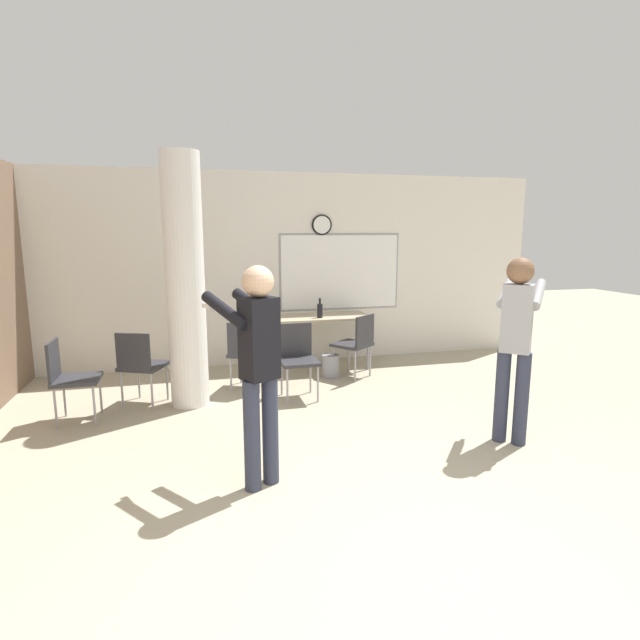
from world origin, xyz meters
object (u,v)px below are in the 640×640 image
(chair_table_left, at_px, (247,350))
(chair_by_left_wall, at_px, (69,374))
(chair_near_pillar, at_px, (140,362))
(person_playing_front, at_px, (257,359))
(chair_table_front, at_px, (298,355))
(folding_table, at_px, (319,320))
(chair_table_right, at_px, (356,341))
(person_playing_side, at_px, (516,336))
(bottle_on_table, at_px, (320,310))

(chair_table_left, height_order, chair_by_left_wall, same)
(chair_table_left, distance_m, chair_near_pillar, 1.26)
(person_playing_front, bearing_deg, chair_table_front, 70.39)
(folding_table, xyz_separation_m, chair_table_right, (0.36, -0.62, -0.19))
(chair_near_pillar, xyz_separation_m, person_playing_front, (1.07, -2.10, 0.50))
(person_playing_side, bearing_deg, chair_near_pillar, 151.81)
(folding_table, height_order, bottle_on_table, bottle_on_table)
(chair_near_pillar, bearing_deg, chair_by_left_wall, -154.31)
(chair_table_right, xyz_separation_m, chair_by_left_wall, (-3.36, -0.79, 0.00))
(chair_table_front, height_order, person_playing_front, person_playing_front)
(bottle_on_table, bearing_deg, chair_table_right, -51.50)
(folding_table, bearing_deg, bottle_on_table, -100.21)
(chair_by_left_wall, distance_m, person_playing_side, 4.43)
(folding_table, bearing_deg, chair_table_left, -144.90)
(folding_table, distance_m, chair_table_left, 1.38)
(bottle_on_table, bearing_deg, chair_table_front, -116.79)
(chair_by_left_wall, xyz_separation_m, person_playing_side, (4.13, -1.54, 0.51))
(bottle_on_table, height_order, chair_by_left_wall, bottle_on_table)
(folding_table, xyz_separation_m, chair_table_front, (-0.56, -1.20, -0.19))
(person_playing_front, bearing_deg, folding_table, 68.31)
(folding_table, height_order, person_playing_side, person_playing_side)
(chair_by_left_wall, relative_size, person_playing_side, 0.50)
(person_playing_front, bearing_deg, chair_by_left_wall, 134.24)
(chair_by_left_wall, bearing_deg, chair_near_pillar, 25.69)
(bottle_on_table, bearing_deg, person_playing_side, -67.81)
(chair_table_left, bearing_deg, person_playing_side, -44.04)
(folding_table, height_order, person_playing_front, person_playing_front)
(person_playing_side, bearing_deg, folding_table, 110.82)
(chair_table_left, relative_size, chair_table_front, 1.00)
(chair_near_pillar, bearing_deg, folding_table, 25.07)
(bottle_on_table, distance_m, person_playing_side, 3.04)
(folding_table, height_order, chair_near_pillar, chair_near_pillar)
(bottle_on_table, xyz_separation_m, person_playing_side, (1.15, -2.81, 0.15))
(chair_table_left, relative_size, chair_table_right, 1.00)
(bottle_on_table, height_order, chair_table_left, bottle_on_table)
(folding_table, xyz_separation_m, chair_near_pillar, (-2.34, -1.09, -0.19))
(bottle_on_table, distance_m, person_playing_front, 3.30)
(bottle_on_table, relative_size, person_playing_front, 0.16)
(bottle_on_table, relative_size, chair_near_pillar, 0.32)
(chair_table_left, distance_m, chair_table_right, 1.49)
(chair_near_pillar, height_order, chair_table_right, same)
(chair_near_pillar, relative_size, person_playing_side, 0.50)
(bottle_on_table, distance_m, chair_by_left_wall, 3.26)
(chair_table_left, distance_m, person_playing_front, 2.46)
(chair_near_pillar, xyz_separation_m, person_playing_side, (3.46, -1.86, 0.51))
(folding_table, height_order, chair_table_front, chair_table_front)
(person_playing_front, bearing_deg, person_playing_side, 5.80)
(chair_table_front, bearing_deg, chair_table_left, 143.69)
(chair_near_pillar, height_order, chair_by_left_wall, same)
(chair_table_front, xyz_separation_m, person_playing_side, (1.68, -1.75, 0.51))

